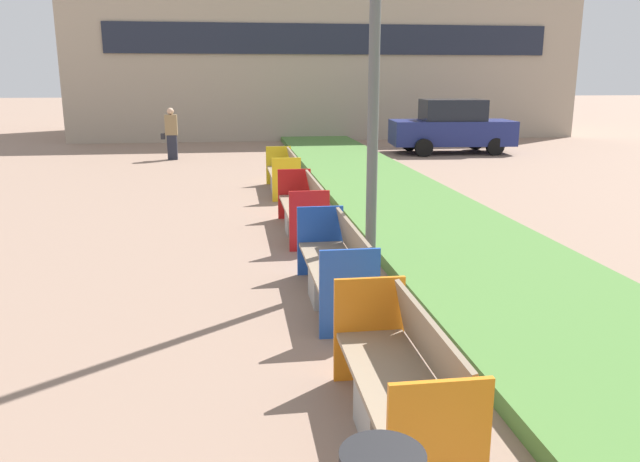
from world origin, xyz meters
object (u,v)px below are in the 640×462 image
object	(u,v)px
bench_orange_frame	(401,392)
bench_red_frame	(303,211)
bench_yellow_frame	(284,176)
pedestrian_walking	(171,134)
parked_car_distant	(452,127)
bench_blue_frame	(336,271)

from	to	relation	value
bench_orange_frame	bench_red_frame	world-z (taller)	same
bench_red_frame	bench_yellow_frame	distance (m)	3.98
bench_red_frame	pedestrian_walking	world-z (taller)	pedestrian_walking
pedestrian_walking	parked_car_distant	xyz separation A→B (m)	(9.58, 0.50, 0.07)
bench_blue_frame	parked_car_distant	distance (m)	15.68
bench_orange_frame	pedestrian_walking	distance (m)	16.99
pedestrian_walking	parked_car_distant	distance (m)	9.59
bench_yellow_frame	parked_car_distant	world-z (taller)	parked_car_distant
bench_orange_frame	bench_red_frame	size ratio (longest dim) A/B	0.82
bench_orange_frame	bench_blue_frame	world-z (taller)	same
bench_orange_frame	pedestrian_walking	size ratio (longest dim) A/B	1.15
bench_orange_frame	bench_red_frame	bearing A→B (deg)	89.95
bench_red_frame	pedestrian_walking	distance (m)	10.83
bench_orange_frame	bench_yellow_frame	size ratio (longest dim) A/B	0.82
bench_orange_frame	parked_car_distant	xyz separation A→B (m)	(6.48, 17.20, 0.55)
bench_blue_frame	pedestrian_walking	size ratio (longest dim) A/B	1.31
parked_car_distant	bench_orange_frame	bearing A→B (deg)	-105.83
parked_car_distant	bench_yellow_frame	bearing A→B (deg)	-128.45
bench_blue_frame	pedestrian_walking	distance (m)	14.12
bench_blue_frame	bench_red_frame	xyz separation A→B (m)	(0.00, 3.41, 0.00)
bench_red_frame	pedestrian_walking	size ratio (longest dim) A/B	1.42
bench_orange_frame	bench_red_frame	distance (m)	6.33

